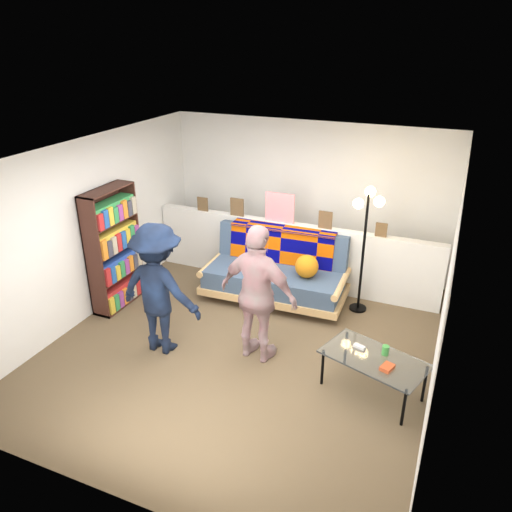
{
  "coord_description": "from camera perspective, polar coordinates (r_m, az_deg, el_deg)",
  "views": [
    {
      "loc": [
        2.2,
        -4.81,
        3.62
      ],
      "look_at": [
        0.0,
        0.4,
        1.05
      ],
      "focal_mm": 35.0,
      "sensor_mm": 36.0,
      "label": 1
    }
  ],
  "objects": [
    {
      "name": "person_right",
      "position": [
        5.74,
        0.27,
        -4.46
      ],
      "size": [
        1.04,
        0.56,
        1.69
      ],
      "primitive_type": "imported",
      "rotation": [
        0.0,
        0.0,
        2.99
      ],
      "color": "pink",
      "rests_on": "ground"
    },
    {
      "name": "person_left",
      "position": [
        6.03,
        -11.05,
        -3.74
      ],
      "size": [
        1.08,
        0.65,
        1.64
      ],
      "primitive_type": "imported",
      "rotation": [
        0.0,
        0.0,
        3.11
      ],
      "color": "black",
      "rests_on": "ground"
    },
    {
      "name": "floor_lamp",
      "position": [
        6.77,
        12.5,
        3.38
      ],
      "size": [
        0.41,
        0.33,
        1.77
      ],
      "color": "black",
      "rests_on": "ground"
    },
    {
      "name": "half_wall_ledge",
      "position": [
        7.64,
        4.09,
        0.24
      ],
      "size": [
        4.45,
        0.15,
        1.0
      ],
      "primitive_type": "cube",
      "color": "silver",
      "rests_on": "ground"
    },
    {
      "name": "ledge_decor",
      "position": [
        7.44,
        2.54,
        5.22
      ],
      "size": [
        2.97,
        0.02,
        0.45
      ],
      "color": "brown",
      "rests_on": "half_wall_ledge"
    },
    {
      "name": "room_shell",
      "position": [
        6.05,
        0.26,
        5.62
      ],
      "size": [
        4.6,
        5.05,
        2.45
      ],
      "color": "silver",
      "rests_on": "ground"
    },
    {
      "name": "ground",
      "position": [
        6.41,
        -1.41,
        -9.95
      ],
      "size": [
        5.0,
        5.0,
        0.0
      ],
      "primitive_type": "plane",
      "color": "brown",
      "rests_on": "ground"
    },
    {
      "name": "coffee_table",
      "position": [
        5.55,
        13.42,
        -11.53
      ],
      "size": [
        1.21,
        0.91,
        0.56
      ],
      "color": "black",
      "rests_on": "ground"
    },
    {
      "name": "futon_sofa",
      "position": [
        7.25,
        2.43,
        -1.85
      ],
      "size": [
        2.1,
        1.08,
        0.88
      ],
      "color": "tan",
      "rests_on": "ground"
    },
    {
      "name": "bookshelf",
      "position": [
        7.2,
        -15.93,
        0.4
      ],
      "size": [
        0.29,
        0.86,
        1.72
      ],
      "color": "black",
      "rests_on": "ground"
    }
  ]
}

